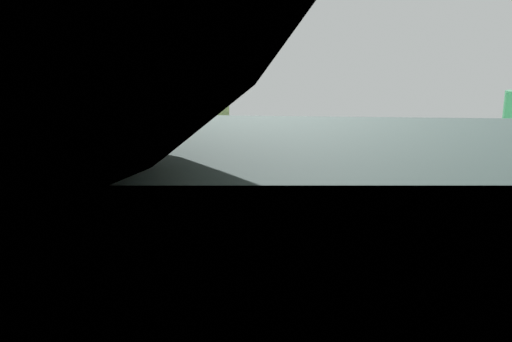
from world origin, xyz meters
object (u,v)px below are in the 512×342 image
(dish_stirfry, at_px, (171,159))
(dish_tofu_braise, at_px, (274,142))
(round_dining_table, at_px, (260,254))
(tea_cup_far, at_px, (396,140))
(rice_bowl, at_px, (374,153))
(diner_left, at_px, (175,126))
(dish_eggplant, at_px, (178,309))
(stool_for_diner_left, at_px, (180,268))
(dish_noodles, at_px, (419,220))
(soup_bowl, at_px, (94,196))

(dish_stirfry, bearing_deg, dish_tofu_braise, -15.04)
(round_dining_table, relative_size, tea_cup_far, 16.53)
(rice_bowl, relative_size, diner_left, 0.34)
(dish_tofu_braise, xyz_separation_m, diner_left, (0.16, 0.50, -0.02))
(dish_tofu_braise, distance_m, dish_eggplant, 0.97)
(dish_tofu_braise, distance_m, tea_cup_far, 0.33)
(dish_tofu_braise, bearing_deg, rice_bowl, -109.14)
(stool_for_diner_left, bearing_deg, dish_eggplant, -138.93)
(dish_noodles, height_order, dish_stirfry, dish_stirfry)
(dish_noodles, xyz_separation_m, dish_stirfry, (0.12, 0.62, 0.00))
(dish_noodles, bearing_deg, stool_for_diner_left, 59.51)
(dish_stirfry, height_order, stool_for_diner_left, dish_stirfry)
(soup_bowl, xyz_separation_m, tea_cup_far, (0.82, -0.27, 0.00))
(dish_noodles, relative_size, dish_eggplant, 1.19)
(dish_tofu_braise, xyz_separation_m, tea_cup_far, (0.16, -0.29, 0.01))
(soup_bowl, relative_size, tea_cup_far, 3.66)
(dish_noodles, bearing_deg, dish_stirfry, 78.97)
(dish_noodles, distance_m, stool_for_diner_left, 1.32)
(dish_tofu_braise, bearing_deg, tea_cup_far, -61.63)
(rice_bowl, distance_m, tea_cup_far, 0.28)
(soup_bowl, bearing_deg, stool_for_diner_left, 32.67)
(dish_noodles, relative_size, dish_stirfry, 0.93)
(rice_bowl, height_order, tea_cup_far, rice_bowl)
(round_dining_table, distance_m, tea_cup_far, 0.60)
(stool_for_diner_left, relative_size, diner_left, 0.59)
(tea_cup_far, height_order, stool_for_diner_left, tea_cup_far)
(diner_left, bearing_deg, dish_noodles, -120.49)
(soup_bowl, xyz_separation_m, dish_noodles, (0.21, -0.51, -0.01))
(rice_bowl, bearing_deg, soup_bowl, 150.41)
(rice_bowl, xyz_separation_m, diner_left, (0.28, 0.84, -0.04))
(dish_eggplant, height_order, diner_left, diner_left)
(dish_noodles, bearing_deg, soup_bowl, 112.47)
(round_dining_table, relative_size, diner_left, 1.72)
(rice_bowl, xyz_separation_m, soup_bowl, (-0.54, 0.31, -0.02))
(dish_eggplant, distance_m, stool_for_diner_left, 1.49)
(dish_tofu_braise, height_order, dish_eggplant, same)
(diner_left, bearing_deg, dish_stirfry, -139.84)
(dish_noodles, distance_m, diner_left, 1.20)
(round_dining_table, distance_m, stool_for_diner_left, 1.01)
(diner_left, bearing_deg, stool_for_diner_left, 0.00)
(round_dining_table, xyz_separation_m, rice_bowl, (0.30, -0.12, 0.17))
(round_dining_table, xyz_separation_m, stool_for_diner_left, (0.58, 0.72, -0.42))
(soup_bowl, relative_size, stool_for_diner_left, 0.65)
(round_dining_table, bearing_deg, stool_for_diner_left, 51.17)
(stool_for_diner_left, bearing_deg, rice_bowl, -108.35)
(round_dining_table, bearing_deg, dish_stirfry, 73.91)
(stool_for_diner_left, bearing_deg, diner_left, 180.00)
(dish_stirfry, bearing_deg, round_dining_table, -106.09)
(soup_bowl, bearing_deg, diner_left, 32.67)
(stool_for_diner_left, height_order, diner_left, diner_left)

